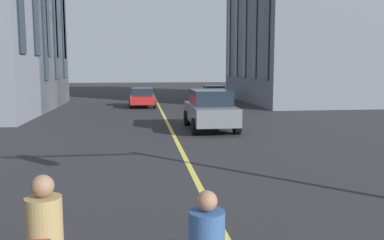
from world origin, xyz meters
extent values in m
cube|color=#D8C64C|center=(20.00, 0.00, 0.00)|extent=(80.00, 0.16, 0.01)
cube|color=#B21E1E|center=(30.52, 1.25, 0.57)|extent=(3.90, 1.75, 0.55)
cube|color=#19232D|center=(30.72, 1.25, 1.12)|extent=(1.64, 1.54, 0.55)
cylinder|color=black|center=(29.23, 0.41, 0.30)|extent=(0.60, 0.21, 0.60)
cylinder|color=black|center=(29.23, 2.09, 0.30)|extent=(0.60, 0.21, 0.60)
cylinder|color=black|center=(31.81, 0.41, 0.30)|extent=(0.60, 0.21, 0.60)
cylinder|color=black|center=(31.81, 2.09, 0.30)|extent=(0.60, 0.21, 0.60)
cube|color=slate|center=(18.77, -1.87, 0.78)|extent=(4.70, 1.95, 0.80)
cube|color=#19232D|center=(18.77, -1.87, 1.53)|extent=(2.59, 1.72, 0.70)
cylinder|color=black|center=(20.32, -0.93, 0.38)|extent=(0.76, 0.27, 0.76)
cylinder|color=black|center=(20.32, -2.80, 0.38)|extent=(0.76, 0.27, 0.76)
cylinder|color=black|center=(17.22, -0.93, 0.38)|extent=(0.76, 0.27, 0.76)
cylinder|color=black|center=(17.22, -2.80, 0.38)|extent=(0.76, 0.27, 0.76)
cube|color=silver|center=(34.86, -4.90, 0.59)|extent=(4.40, 1.80, 0.55)
cube|color=#19232D|center=(34.64, -4.90, 1.12)|extent=(1.85, 1.58, 0.50)
cylinder|color=black|center=(36.32, -4.04, 0.32)|extent=(0.64, 0.22, 0.64)
cylinder|color=black|center=(36.32, -5.76, 0.32)|extent=(0.64, 0.22, 0.64)
cylinder|color=black|center=(33.41, -4.04, 0.32)|extent=(0.64, 0.22, 0.64)
cylinder|color=black|center=(33.41, -5.76, 0.32)|extent=(0.64, 0.22, 0.64)
cylinder|color=#997F4C|center=(3.93, 2.46, 1.23)|extent=(0.38, 0.38, 0.74)
sphere|color=#8C664C|center=(3.93, 2.46, 1.72)|extent=(0.24, 0.24, 0.24)
sphere|color=#8C664C|center=(3.65, 0.77, 1.58)|extent=(0.22, 0.22, 0.22)
cube|color=slate|center=(34.19, -11.97, 7.42)|extent=(15.48, 8.93, 14.84)
cube|color=#19232D|center=(31.09, -7.45, 7.72)|extent=(1.10, 0.10, 11.28)
cube|color=#19232D|center=(34.19, -7.45, 7.72)|extent=(1.10, 0.10, 11.28)
cube|color=#19232D|center=(37.29, -7.45, 7.72)|extent=(1.10, 0.10, 11.28)
cube|color=#19232D|center=(40.38, -7.45, 7.72)|extent=(1.10, 0.10, 11.28)
cube|color=#19232D|center=(34.38, 7.45, 7.79)|extent=(1.10, 0.10, 11.39)
camera|label=1|loc=(-0.39, 1.44, 2.95)|focal=38.52mm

